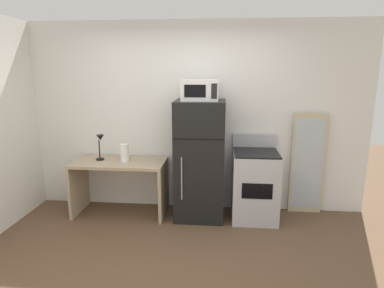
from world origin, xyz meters
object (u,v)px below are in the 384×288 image
Objects in this scene: oven_range at (255,185)px; leaning_mirror at (307,164)px; desk at (120,177)px; paper_towel_roll at (125,153)px; desk_lamp at (100,143)px; microwave at (200,90)px; refrigerator at (200,160)px.

leaning_mirror is (0.73, 0.26, 0.23)m from oven_range.
paper_towel_roll reaches higher than desk.
leaning_mirror is at bearing 4.86° from desk_lamp.
refrigerator is at bearing 90.33° from microwave.
leaning_mirror is at bearing 9.94° from refrigerator.
leaning_mirror is at bearing 5.91° from desk.
refrigerator is at bearing -179.99° from oven_range.
refrigerator is 0.80m from oven_range.
desk is 3.52× the size of desk_lamp.
desk is 5.17× the size of paper_towel_roll.
desk_lamp is at bearing -175.14° from leaning_mirror.
desk_lamp is 1.47× the size of paper_towel_roll.
microwave reaches higher than desk_lamp.
microwave is at bearing -169.25° from leaning_mirror.
microwave is 0.42× the size of oven_range.
desk is at bearing -174.09° from leaning_mirror.
refrigerator is at bearing -170.06° from leaning_mirror.
desk_lamp reaches higher than paper_towel_roll.
leaning_mirror is at bearing 19.38° from oven_range.
desk_lamp reaches higher than oven_range.
desk_lamp reaches higher than desk.
paper_towel_roll is at bearing -173.37° from leaning_mirror.
oven_range is 0.79× the size of leaning_mirror.
microwave is at bearing -0.66° from desk.
paper_towel_roll is at bearing -14.53° from desk.
desk_lamp is 0.77× the size of microwave.
refrigerator is 3.43× the size of microwave.
microwave is (1.09, -0.01, 1.18)m from desk.
paper_towel_roll is at bearing -178.24° from refrigerator.
microwave is at bearing -178.33° from oven_range.
refrigerator is 1.48m from leaning_mirror.
desk_lamp is (-0.26, 0.03, 0.46)m from desk.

